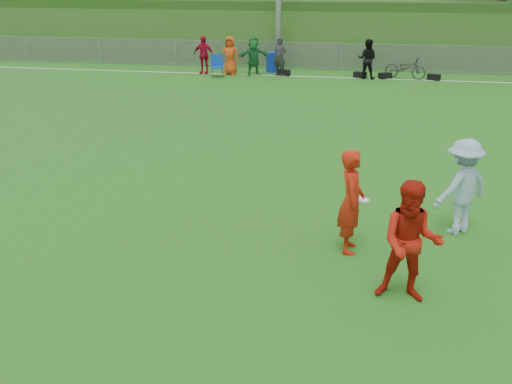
% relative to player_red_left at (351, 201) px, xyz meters
% --- Properties ---
extents(ground, '(120.00, 120.00, 0.00)m').
position_rel_player_red_left_xyz_m(ground, '(-0.99, -1.19, -0.90)').
color(ground, '#1D6114').
rests_on(ground, ground).
extents(sideline_far, '(60.00, 0.10, 0.01)m').
position_rel_player_red_left_xyz_m(sideline_far, '(-0.99, 16.81, -0.89)').
color(sideline_far, white).
rests_on(sideline_far, ground).
extents(fence, '(58.00, 0.06, 1.30)m').
position_rel_player_red_left_xyz_m(fence, '(-0.99, 18.81, -0.25)').
color(fence, gray).
rests_on(fence, ground).
extents(berm, '(120.00, 18.00, 3.00)m').
position_rel_player_red_left_xyz_m(berm, '(-0.99, 29.81, 0.60)').
color(berm, '#265116').
rests_on(berm, ground).
extents(spectator_row, '(8.37, 1.11, 1.69)m').
position_rel_player_red_left_xyz_m(spectator_row, '(-4.08, 16.81, -0.05)').
color(spectator_row, '#B30C28').
rests_on(spectator_row, ground).
extents(gear_bags, '(7.16, 0.48, 0.26)m').
position_rel_player_red_left_xyz_m(gear_bags, '(0.29, 16.91, -0.77)').
color(gear_bags, black).
rests_on(gear_bags, ground).
extents(player_red_left, '(0.46, 0.67, 1.80)m').
position_rel_player_red_left_xyz_m(player_red_left, '(0.00, 0.00, 0.00)').
color(player_red_left, '#B61F0C').
rests_on(player_red_left, ground).
extents(player_red_center, '(0.94, 0.76, 1.82)m').
position_rel_player_red_left_xyz_m(player_red_center, '(0.86, -1.43, 0.01)').
color(player_red_center, '#B51A0C').
rests_on(player_red_center, ground).
extents(player_blue, '(1.31, 1.22, 1.77)m').
position_rel_player_red_left_xyz_m(player_blue, '(1.93, 1.07, -0.01)').
color(player_blue, '#93B7CC').
rests_on(player_blue, ground).
extents(frisbee, '(0.24, 0.24, 0.02)m').
position_rel_player_red_left_xyz_m(frisbee, '(0.18, 0.32, -0.09)').
color(frisbee, white).
rests_on(frisbee, ground).
extents(recycling_bin, '(0.62, 0.62, 0.91)m').
position_rel_player_red_left_xyz_m(recycling_bin, '(-3.99, 17.81, -0.44)').
color(recycling_bin, '#1030B7').
rests_on(recycling_bin, ground).
extents(camp_chair, '(0.66, 0.67, 0.97)m').
position_rel_player_red_left_xyz_m(camp_chair, '(-6.22, 16.03, -0.61)').
color(camp_chair, '#1040AE').
rests_on(camp_chair, ground).
extents(bicycle, '(1.94, 1.27, 0.96)m').
position_rel_player_red_left_xyz_m(bicycle, '(2.01, 17.07, -0.42)').
color(bicycle, '#2E2E31').
rests_on(bicycle, ground).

